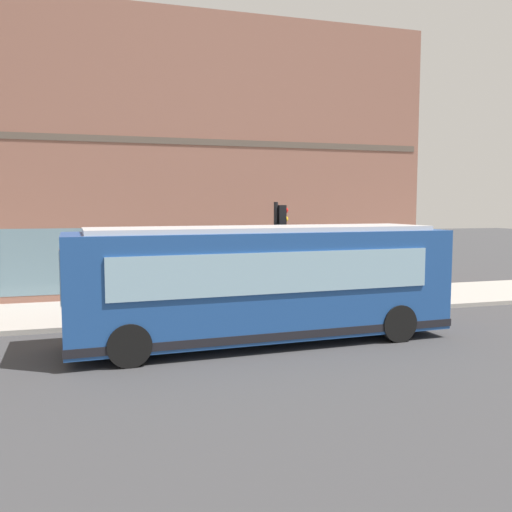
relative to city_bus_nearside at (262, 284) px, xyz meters
name	(u,v)px	position (x,y,z in m)	size (l,w,h in m)	color
ground	(218,345)	(0.00, 1.22, -1.55)	(120.00, 120.00, 0.00)	#38383A
sidewalk_curb	(187,308)	(4.87, 1.22, -1.48)	(4.54, 40.00, 0.15)	#9E9991
building_corner	(165,163)	(10.35, 1.22, 3.92)	(6.47, 20.87, 10.97)	#8C5B4C
city_bus_nearside	(262,284)	(0.00, 0.00, 0.00)	(2.97, 10.14, 3.07)	#1E478C
traffic_light_near_corner	(280,235)	(3.14, -1.55, 1.09)	(0.32, 0.49, 3.58)	black
fire_hydrant	(134,295)	(5.46, 2.96, -1.04)	(0.35, 0.35, 0.74)	gold
pedestrian_by_light_pole	(303,269)	(6.01, -3.53, -0.39)	(0.32, 0.32, 1.75)	#3F8C4C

